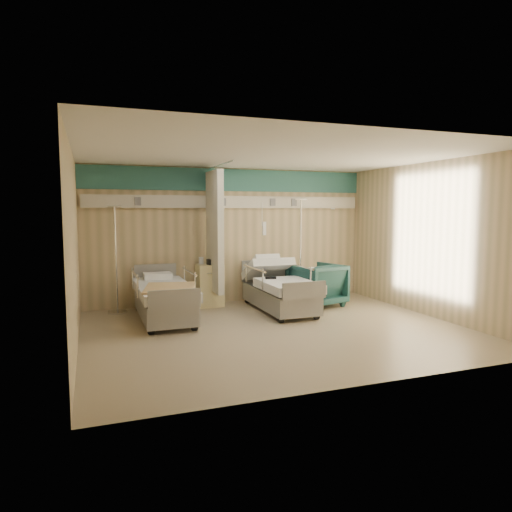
{
  "coord_description": "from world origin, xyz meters",
  "views": [
    {
      "loc": [
        -2.79,
        -6.66,
        1.92
      ],
      "look_at": [
        -0.14,
        0.6,
        1.15
      ],
      "focal_mm": 32.0,
      "sensor_mm": 36.0,
      "label": 1
    }
  ],
  "objects_px": {
    "bed_left": "(164,302)",
    "visitor_armchair": "(317,285)",
    "bedside_cabinet": "(210,285)",
    "iv_stand_left": "(117,291)",
    "bed_right": "(279,295)",
    "iv_stand_right": "(300,280)"
  },
  "relations": [
    {
      "from": "bed_right",
      "to": "bedside_cabinet",
      "type": "bearing_deg",
      "value": 141.95
    },
    {
      "from": "bedside_cabinet",
      "to": "iv_stand_left",
      "type": "relative_size",
      "value": 0.42
    },
    {
      "from": "bed_right",
      "to": "bed_left",
      "type": "bearing_deg",
      "value": 180.0
    },
    {
      "from": "visitor_armchair",
      "to": "iv_stand_right",
      "type": "distance_m",
      "value": 0.65
    },
    {
      "from": "iv_stand_left",
      "to": "bed_left",
      "type": "bearing_deg",
      "value": -49.41
    },
    {
      "from": "bed_right",
      "to": "iv_stand_right",
      "type": "bearing_deg",
      "value": 44.5
    },
    {
      "from": "iv_stand_right",
      "to": "iv_stand_left",
      "type": "xyz_separation_m",
      "value": [
        -3.77,
        0.06,
        -0.03
      ]
    },
    {
      "from": "iv_stand_right",
      "to": "bedside_cabinet",
      "type": "bearing_deg",
      "value": 177.5
    },
    {
      "from": "bedside_cabinet",
      "to": "visitor_armchair",
      "type": "height_order",
      "value": "visitor_armchair"
    },
    {
      "from": "bedside_cabinet",
      "to": "visitor_armchair",
      "type": "distance_m",
      "value": 2.16
    },
    {
      "from": "bed_right",
      "to": "visitor_armchair",
      "type": "relative_size",
      "value": 2.27
    },
    {
      "from": "bedside_cabinet",
      "to": "visitor_armchair",
      "type": "bearing_deg",
      "value": -19.78
    },
    {
      "from": "visitor_armchair",
      "to": "bed_right",
      "type": "bearing_deg",
      "value": -3.59
    },
    {
      "from": "bed_left",
      "to": "visitor_armchair",
      "type": "xyz_separation_m",
      "value": [
        3.09,
        0.17,
        0.12
      ]
    },
    {
      "from": "bed_left",
      "to": "iv_stand_left",
      "type": "height_order",
      "value": "iv_stand_left"
    },
    {
      "from": "bed_right",
      "to": "bedside_cabinet",
      "type": "distance_m",
      "value": 1.46
    },
    {
      "from": "bed_right",
      "to": "bedside_cabinet",
      "type": "xyz_separation_m",
      "value": [
        -1.15,
        0.9,
        0.11
      ]
    },
    {
      "from": "iv_stand_right",
      "to": "bed_left",
      "type": "bearing_deg",
      "value": -164.96
    },
    {
      "from": "iv_stand_left",
      "to": "iv_stand_right",
      "type": "bearing_deg",
      "value": -0.86
    },
    {
      "from": "bed_left",
      "to": "bedside_cabinet",
      "type": "distance_m",
      "value": 1.39
    },
    {
      "from": "iv_stand_right",
      "to": "iv_stand_left",
      "type": "distance_m",
      "value": 3.77
    },
    {
      "from": "bedside_cabinet",
      "to": "iv_stand_left",
      "type": "distance_m",
      "value": 1.8
    }
  ]
}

